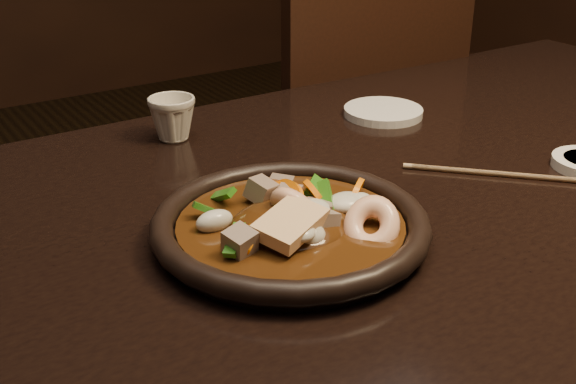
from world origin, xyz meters
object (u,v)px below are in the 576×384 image
chair (339,145)px  plate (291,226)px  table (420,235)px  tea_cup (172,117)px

chair → plate: 0.86m
table → chair: size_ratio=1.61×
plate → chair: bearing=49.0°
chair → plate: (-0.54, -0.62, 0.22)m
plate → tea_cup: bearing=86.4°
table → plate: bearing=-173.1°
table → tea_cup: size_ratio=22.54×
chair → plate: bearing=50.8°
plate → table: bearing=6.9°
chair → plate: size_ratio=3.17×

